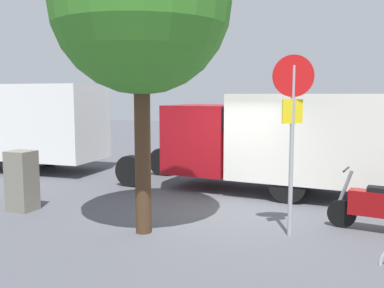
{
  "coord_description": "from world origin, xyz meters",
  "views": [
    {
      "loc": [
        -3.04,
        8.82,
        2.65
      ],
      "look_at": [
        0.79,
        -0.88,
        1.44
      ],
      "focal_mm": 40.18,
      "sensor_mm": 36.0,
      "label": 1
    }
  ],
  "objects_px": {
    "motorcycle": "(378,206)",
    "street_tree": "(141,5)",
    "box_truck_near": "(274,137)",
    "utility_cabinet": "(22,181)",
    "stop_sign": "(292,117)",
    "box_truck_far": "(19,123)"
  },
  "relations": [
    {
      "from": "box_truck_far",
      "to": "motorcycle",
      "type": "relative_size",
      "value": 4.29
    },
    {
      "from": "stop_sign",
      "to": "box_truck_far",
      "type": "bearing_deg",
      "value": -20.83
    },
    {
      "from": "utility_cabinet",
      "to": "street_tree",
      "type": "bearing_deg",
      "value": 173.27
    },
    {
      "from": "box_truck_far",
      "to": "utility_cabinet",
      "type": "relative_size",
      "value": 5.63
    },
    {
      "from": "box_truck_far",
      "to": "utility_cabinet",
      "type": "bearing_deg",
      "value": 130.85
    },
    {
      "from": "street_tree",
      "to": "utility_cabinet",
      "type": "distance_m",
      "value": 4.91
    },
    {
      "from": "motorcycle",
      "to": "stop_sign",
      "type": "relative_size",
      "value": 0.54
    },
    {
      "from": "street_tree",
      "to": "stop_sign",
      "type": "bearing_deg",
      "value": -162.82
    },
    {
      "from": "motorcycle",
      "to": "street_tree",
      "type": "height_order",
      "value": "street_tree"
    },
    {
      "from": "box_truck_near",
      "to": "street_tree",
      "type": "distance_m",
      "value": 5.37
    },
    {
      "from": "box_truck_near",
      "to": "stop_sign",
      "type": "xyz_separation_m",
      "value": [
        -0.99,
        3.48,
        0.72
      ]
    },
    {
      "from": "box_truck_near",
      "to": "motorcycle",
      "type": "distance_m",
      "value": 3.8
    },
    {
      "from": "stop_sign",
      "to": "utility_cabinet",
      "type": "xyz_separation_m",
      "value": [
        5.98,
        0.43,
        -1.55
      ]
    },
    {
      "from": "motorcycle",
      "to": "street_tree",
      "type": "relative_size",
      "value": 0.3
    },
    {
      "from": "box_truck_near",
      "to": "stop_sign",
      "type": "height_order",
      "value": "stop_sign"
    },
    {
      "from": "box_truck_near",
      "to": "motorcycle",
      "type": "bearing_deg",
      "value": 137.2
    },
    {
      "from": "box_truck_near",
      "to": "utility_cabinet",
      "type": "bearing_deg",
      "value": 41.55
    },
    {
      "from": "street_tree",
      "to": "utility_cabinet",
      "type": "relative_size",
      "value": 4.33
    },
    {
      "from": "motorcycle",
      "to": "box_truck_far",
      "type": "bearing_deg",
      "value": -6.84
    },
    {
      "from": "box_truck_far",
      "to": "stop_sign",
      "type": "relative_size",
      "value": 2.31
    },
    {
      "from": "box_truck_near",
      "to": "motorcycle",
      "type": "relative_size",
      "value": 4.18
    },
    {
      "from": "box_truck_near",
      "to": "stop_sign",
      "type": "relative_size",
      "value": 2.25
    }
  ]
}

